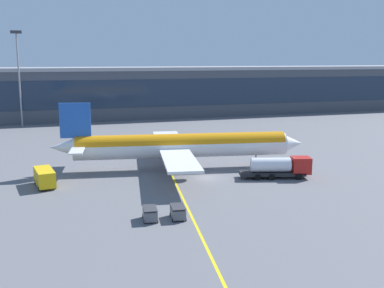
# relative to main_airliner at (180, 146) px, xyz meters

# --- Properties ---
(ground_plane) EXTENTS (700.00, 700.00, 0.00)m
(ground_plane) POSITION_rel_main_airliner_xyz_m (2.46, -6.54, -3.94)
(ground_plane) COLOR slate
(apron_lead_in_line) EXTENTS (11.03, 79.32, 0.01)m
(apron_lead_in_line) POSITION_rel_main_airliner_xyz_m (-2.57, -4.54, -3.94)
(apron_lead_in_line) COLOR yellow
(apron_lead_in_line) RESTS_ON ground_plane
(terminal_building) EXTENTS (207.10, 18.24, 15.47)m
(terminal_building) POSITION_rel_main_airliner_xyz_m (5.86, 70.62, 3.81)
(terminal_building) COLOR #424751
(terminal_building) RESTS_ON ground_plane
(main_airliner) EXTENTS (41.99, 33.55, 11.24)m
(main_airliner) POSITION_rel_main_airliner_xyz_m (0.00, 0.00, 0.00)
(main_airliner) COLOR white
(main_airliner) RESTS_ON ground_plane
(fuel_tanker) EXTENTS (11.08, 5.24, 3.25)m
(fuel_tanker) POSITION_rel_main_airliner_xyz_m (12.98, -10.19, -2.20)
(fuel_tanker) COLOR #232326
(fuel_tanker) RESTS_ON ground_plane
(lavatory_truck) EXTENTS (3.18, 6.09, 2.50)m
(lavatory_truck) POSITION_rel_main_airliner_xyz_m (-21.47, -4.54, -2.52)
(lavatory_truck) COLOR yellow
(lavatory_truck) RESTS_ON ground_plane
(baggage_cart_0) EXTENTS (1.89, 2.81, 1.48)m
(baggage_cart_0) POSITION_rel_main_airliner_xyz_m (-9.91, -22.55, -3.16)
(baggage_cart_0) COLOR #595B60
(baggage_cart_0) RESTS_ON ground_plane
(baggage_cart_1) EXTENTS (1.89, 2.81, 1.48)m
(baggage_cart_1) POSITION_rel_main_airliner_xyz_m (-6.73, -22.92, -3.16)
(baggage_cart_1) COLOR #595B60
(baggage_cart_1) RESTS_ON ground_plane
(apron_light_mast_0) EXTENTS (2.80, 0.50, 25.29)m
(apron_light_mast_0) POSITION_rel_main_airliner_xyz_m (-27.99, 58.66, 10.72)
(apron_light_mast_0) COLOR gray
(apron_light_mast_0) RESTS_ON ground_plane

